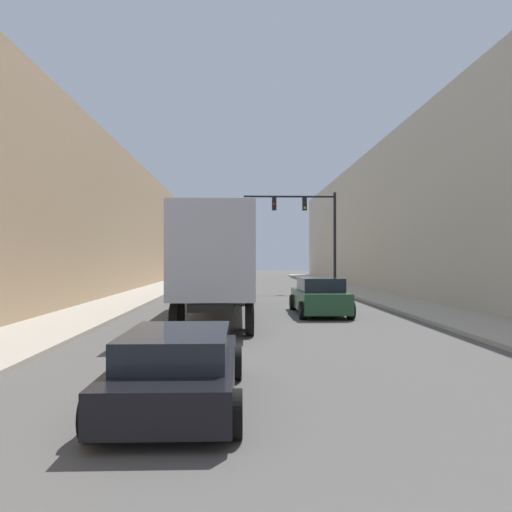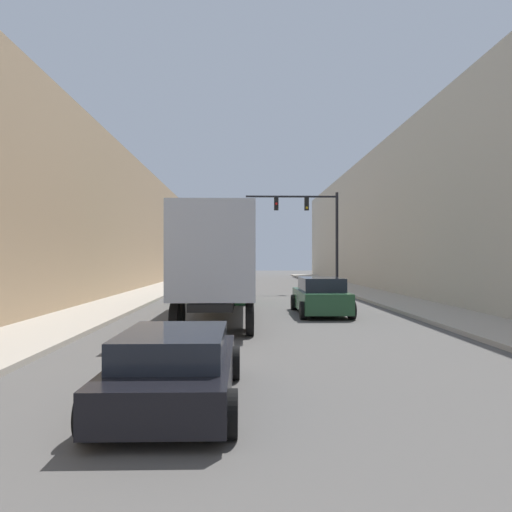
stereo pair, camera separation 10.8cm
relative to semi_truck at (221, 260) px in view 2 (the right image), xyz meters
The scene contains 8 objects.
sidewalk_right 13.36m from the semi_truck, 46.18° to the left, with size 3.01×80.00×0.15m.
sidewalk_left 11.13m from the semi_truck, 119.35° to the left, with size 3.01×80.00×0.15m.
building_right 16.88m from the semi_truck, 34.90° to the left, with size 6.00×80.00×10.58m.
building_left 13.93m from the semi_truck, 136.02° to the left, with size 6.00×80.00×9.67m.
semi_truck is the anchor object (origin of this frame).
sedan_car 12.85m from the semi_truck, 90.68° to the right, with size 2.05×4.47×1.20m.
suv_car 4.46m from the semi_truck, ahead, with size 2.12×4.89×1.56m.
traffic_signal_gantry 15.26m from the semi_truck, 66.43° to the left, with size 6.47×0.35×6.99m.
Camera 2 is at (-0.94, -0.34, 2.34)m, focal length 35.00 mm.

